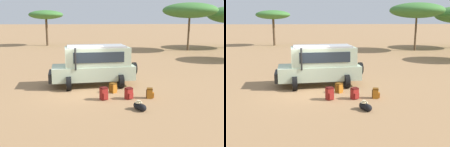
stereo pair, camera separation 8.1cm
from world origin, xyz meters
The scene contains 9 objects.
ground_plane centered at (0.00, 0.00, 0.00)m, with size 320.00×320.00×0.00m, color #9E754C.
safari_vehicle centered at (0.77, 1.23, 1.29)m, with size 5.45×3.10×2.44m.
backpack_beside_front_wheel centered at (3.56, -1.68, 0.26)m, with size 0.43×0.37×0.53m.
backpack_cluster_center centered at (2.47, -1.73, 0.28)m, with size 0.45×0.46×0.59m.
backpack_near_rear_wheel centered at (1.74, -0.52, 0.26)m, with size 0.47×0.46×0.54m.
backpack_outermost centered at (1.19, -1.77, 0.32)m, with size 0.44×0.47×0.65m.
duffel_bag_low_black_case centered at (2.73, -3.41, 0.17)m, with size 0.52×0.72×0.42m.
acacia_tree_far_left centered at (-6.15, 25.38, 4.47)m, with size 4.98×4.64×5.16m.
acacia_tree_left_mid centered at (12.68, 17.96, 4.96)m, with size 6.74×6.25×5.91m.
Camera 1 is at (0.68, -14.48, 4.07)m, focal length 42.00 mm.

